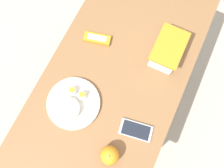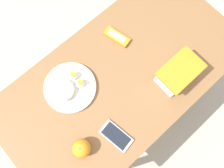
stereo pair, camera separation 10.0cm
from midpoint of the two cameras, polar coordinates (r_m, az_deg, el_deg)
The scene contains 7 objects.
ground_plane at distance 1.77m, azimuth 3.01°, elevation -5.23°, with size 10.00×10.00×0.00m, color #B2A899.
table at distance 1.15m, azimuth 4.62°, elevation -0.03°, with size 1.22×0.64×0.74m.
food_container at distance 1.06m, azimuth 19.35°, elevation 2.09°, with size 0.20×0.13×0.10m.
orange_fruit at distance 0.96m, azimuth -5.01°, elevation -17.00°, with size 0.08×0.08×0.08m.
rice_plate at distance 1.02m, azimuth -8.52°, elevation -1.49°, with size 0.24×0.24×0.06m.
candy_bar at distance 1.11m, azimuth 3.87°, elevation 11.76°, with size 0.08×0.14×0.02m.
cell_phone at distance 0.99m, azimuth 3.99°, elevation -13.94°, with size 0.09×0.15×0.01m.
Camera 2 is at (0.23, 0.19, 1.74)m, focal length 35.00 mm.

